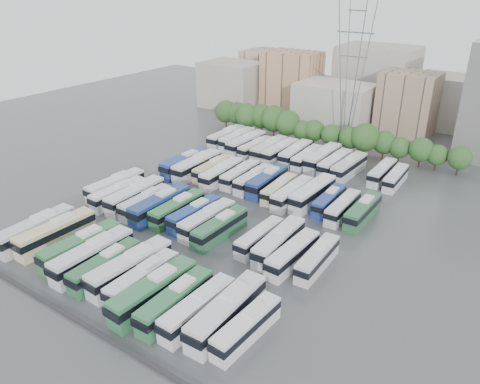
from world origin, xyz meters
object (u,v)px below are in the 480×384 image
Objects in this scene: bus_r3_s3 at (255,148)px; bus_r3_s4 at (269,149)px; electricity_pylon at (352,67)px; bus_r2_s13 at (363,211)px; bus_r2_s3 at (213,169)px; bus_r2_s5 at (240,175)px; bus_r3_s6 at (295,153)px; bus_r3_s1 at (237,139)px; bus_r1_s3 at (146,202)px; bus_r0_s10 at (175,301)px; bus_r1_s7 at (207,220)px; bus_r1_s10 at (260,237)px; bus_r0_s4 at (82,247)px; bus_r0_s7 at (130,267)px; bus_r1_s11 at (279,242)px; bus_r2_s7 at (268,181)px; bus_r2_s4 at (221,173)px; bus_r2_s8 at (279,189)px; bus_r1_s0 at (116,186)px; bus_r1_s4 at (160,205)px; bus_r3_s0 at (226,137)px; bus_r0_s6 at (106,266)px; bus_r1_s12 at (293,254)px; bus_r3_s10 at (349,167)px; bus_r1_s6 at (194,214)px; bus_r2_s9 at (292,193)px; bus_r2_s10 at (313,193)px; bus_r2_s2 at (197,165)px; bus_r1_s2 at (135,195)px; bus_r2_s12 at (343,207)px; bus_r3_s9 at (335,163)px; bus_r0_s9 at (154,291)px; bus_r3_s5 at (280,151)px; bus_r1_s5 at (178,209)px; bus_r1_s1 at (119,194)px; bus_r3_s8 at (323,158)px; bus_r0_s8 at (143,279)px; bus_r2_s6 at (254,179)px; bus_r2_s1 at (185,163)px; bus_r3_s2 at (246,143)px; bus_r3_s7 at (307,158)px; bus_r1_s8 at (220,227)px; bus_r0_s11 at (198,308)px; bus_r1_s13 at (317,258)px; bus_r0_s1 at (36,230)px; bus_r0_s2 at (56,233)px.

bus_r3_s4 is (3.31, 0.70, 0.21)m from bus_r3_s3.
electricity_pylon reaches higher than bus_r2_s13.
bus_r2_s5 is (6.54, 0.57, -0.00)m from bus_r2_s3.
bus_r3_s1 is at bearing 175.20° from bus_r3_s6.
bus_r0_s10 is at bearing -38.64° from bus_r1_s3.
bus_r1_s7 is 1.05× the size of bus_r2_s5.
bus_r3_s6 reaches higher than bus_r1_s10.
bus_r0_s7 is (10.05, 0.29, 0.04)m from bus_r0_s4.
bus_r2_s7 reaches higher than bus_r1_s11.
bus_r2_s8 is (13.37, 0.45, -0.22)m from bus_r2_s4.
bus_r1_s0 reaches higher than bus_r2_s8.
bus_r1_s4 reaches higher than bus_r3_s0.
bus_r2_s4 is (-6.77, 35.91, 0.08)m from bus_r0_s6.
bus_r1_s12 is 0.92× the size of bus_r3_s10.
bus_r2_s7 is 3.79m from bus_r2_s8.
bus_r0_s7 reaches higher than bus_r1_s6.
bus_r2_s8 is at bearing 168.97° from bus_r2_s9.
bus_r0_s4 is at bearing -116.34° from bus_r2_s10.
bus_r2_s2 reaches higher than bus_r3_s6.
bus_r2_s8 is at bearing 40.80° from bus_r1_s2.
bus_r3_s9 reaches higher than bus_r2_s12.
bus_r2_s4 is (-10.40, -38.61, -16.74)m from electricity_pylon.
bus_r0_s9 is 1.17× the size of bus_r1_s3.
bus_r3_s0 is 1.01× the size of bus_r3_s5.
bus_r0_s6 is 19.16m from bus_r1_s4.
bus_r1_s5 reaches higher than bus_r1_s12.
bus_r1_s7 is 36.70m from bus_r3_s10.
bus_r2_s10 reaches higher than bus_r3_s10.
bus_r3_s8 is (23.14, 38.17, 0.23)m from bus_r1_s1.
electricity_pylon is at bearing 91.43° from bus_r0_s8.
bus_r2_s6 is (16.77, 20.14, -0.06)m from bus_r1_s1.
bus_r0_s9 reaches higher than bus_r2_s1.
bus_r3_s2 reaches higher than bus_r0_s6.
bus_r0_s10 is 32.37m from bus_r1_s2.
bus_r1_s1 is 45.60m from bus_r3_s9.
bus_r1_s5 is at bearing -102.50° from bus_r3_s7.
bus_r3_s1 is (3.23, 0.10, -0.03)m from bus_r3_s0.
bus_r0_s10 reaches higher than bus_r1_s8.
bus_r2_s7 reaches higher than bus_r1_s8.
electricity_pylon reaches higher than bus_r2_s10.
bus_r1_s1 is 13.28m from bus_r1_s5.
bus_r1_s4 is 19.47m from bus_r2_s3.
bus_r0_s11 is at bearing -66.89° from bus_r3_s4.
bus_r2_s2 is (-36.63, 17.30, 0.38)m from bus_r1_s13.
bus_r1_s0 is at bearing 148.17° from bus_r0_s10.
bus_r2_s10 reaches higher than bus_r2_s4.
bus_r0_s2 is at bearing 17.04° from bus_r0_s1.
bus_r2_s4 is at bearing -168.03° from bus_r2_s6.
bus_r1_s13 is at bearing -49.41° from bus_r2_s8.
bus_r1_s5 is 35.32m from bus_r3_s4.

